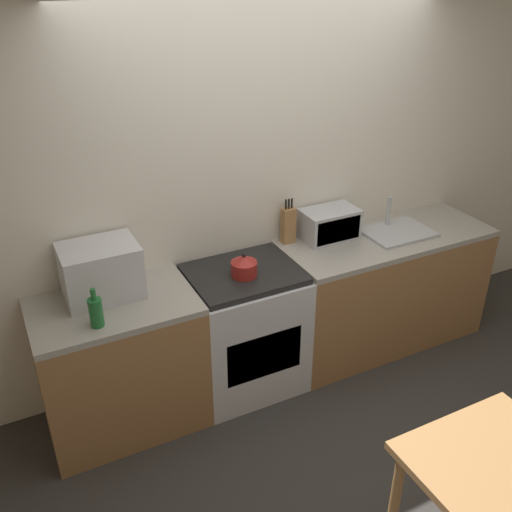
{
  "coord_description": "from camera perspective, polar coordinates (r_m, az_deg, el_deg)",
  "views": [
    {
      "loc": [
        -1.67,
        -2.07,
        2.71
      ],
      "look_at": [
        -0.27,
        0.71,
        1.05
      ],
      "focal_mm": 40.0,
      "sensor_mm": 36.0,
      "label": 1
    }
  ],
  "objects": [
    {
      "name": "counter_left_run",
      "position": [
        3.7,
        -13.36,
        -10.52
      ],
      "size": [
        0.96,
        0.62,
        0.9
      ],
      "color": "olive",
      "rests_on": "ground_plane"
    },
    {
      "name": "microwave",
      "position": [
        3.46,
        -15.25,
        -1.46
      ],
      "size": [
        0.44,
        0.33,
        0.32
      ],
      "color": "silver",
      "rests_on": "counter_left_run"
    },
    {
      "name": "dining_table",
      "position": [
        2.94,
        22.3,
        -19.94
      ],
      "size": [
        0.74,
        0.59,
        0.75
      ],
      "color": "#9E7042",
      "rests_on": "ground_plane"
    },
    {
      "name": "bottle",
      "position": [
        3.22,
        -15.72,
        -5.37
      ],
      "size": [
        0.08,
        0.08,
        0.23
      ],
      "color": "#1E662D",
      "rests_on": "counter_left_run"
    },
    {
      "name": "wall_back",
      "position": [
        3.89,
        0.65,
        6.84
      ],
      "size": [
        10.0,
        0.06,
        2.6
      ],
      "color": "silver",
      "rests_on": "ground_plane"
    },
    {
      "name": "stove_range",
      "position": [
        3.91,
        -1.2,
        -7.33
      ],
      "size": [
        0.73,
        0.62,
        0.9
      ],
      "color": "silver",
      "rests_on": "ground_plane"
    },
    {
      "name": "ground_plane",
      "position": [
        3.8,
        8.95,
        -17.94
      ],
      "size": [
        16.0,
        16.0,
        0.0
      ],
      "primitive_type": "plane",
      "color": "#33302D"
    },
    {
      "name": "toaster_oven",
      "position": [
        4.08,
        7.36,
        3.17
      ],
      "size": [
        0.4,
        0.25,
        0.22
      ],
      "color": "#ADAFB5",
      "rests_on": "counter_right_run"
    },
    {
      "name": "knife_block",
      "position": [
        3.98,
        3.24,
        3.11
      ],
      "size": [
        0.09,
        0.07,
        0.33
      ],
      "color": "#9E7042",
      "rests_on": "counter_right_run"
    },
    {
      "name": "kettle",
      "position": [
        3.59,
        -1.21,
        -0.98
      ],
      "size": [
        0.17,
        0.17,
        0.16
      ],
      "color": "maroon",
      "rests_on": "stove_range"
    },
    {
      "name": "counter_right_run",
      "position": [
        4.44,
        12.43,
        -3.22
      ],
      "size": [
        1.59,
        0.62,
        0.9
      ],
      "color": "olive",
      "rests_on": "ground_plane"
    },
    {
      "name": "sink_basin",
      "position": [
        4.28,
        13.95,
        2.43
      ],
      "size": [
        0.49,
        0.36,
        0.24
      ],
      "color": "#ADAFB5",
      "rests_on": "counter_right_run"
    }
  ]
}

